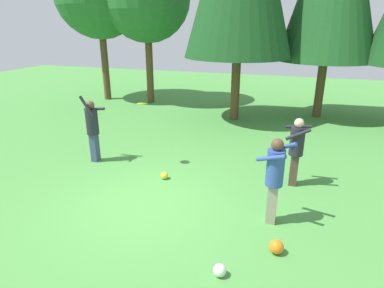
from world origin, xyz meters
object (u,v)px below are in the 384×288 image
object	(u,v)px
ball_orange	(276,247)
person_catcher	(296,146)
person_thrower	(92,126)
person_bystander	(275,174)
frisbee	(142,104)
ball_white	(220,270)
ball_yellow	(164,175)

from	to	relation	value
ball_orange	person_catcher	bearing A→B (deg)	86.17
person_thrower	person_bystander	size ratio (longest dim) A/B	1.10
person_catcher	ball_orange	world-z (taller)	person_catcher
person_thrower	ball_orange	size ratio (longest dim) A/B	7.73
person_thrower	person_catcher	xyz separation A→B (m)	(5.50, 0.18, -0.05)
frisbee	ball_orange	xyz separation A→B (m)	(3.80, -2.74, -1.66)
ball_orange	ball_white	distance (m)	1.17
person_thrower	frisbee	world-z (taller)	person_thrower
person_catcher	ball_orange	bearing A→B (deg)	85.37
person_thrower	ball_white	distance (m)	5.75
ball_orange	person_bystander	bearing A→B (deg)	100.87
ball_yellow	person_thrower	bearing A→B (deg)	168.01
person_bystander	ball_yellow	xyz separation A→B (m)	(-2.78, 1.15, -0.97)
person_thrower	person_bystander	bearing A→B (deg)	-22.71
person_thrower	person_catcher	size ratio (longest dim) A/B	1.15
person_catcher	ball_orange	distance (m)	2.94
ball_white	frisbee	bearing A→B (deg)	129.75
person_thrower	person_bystander	xyz separation A→B (m)	(5.13, -1.65, 0.00)
person_bystander	ball_white	world-z (taller)	person_bystander
frisbee	ball_white	world-z (taller)	frisbee
person_bystander	ball_white	size ratio (longest dim) A/B	8.48
person_thrower	frisbee	distance (m)	1.69
person_catcher	frisbee	xyz separation A→B (m)	(-3.98, -0.06, 0.77)
person_catcher	frisbee	world-z (taller)	frisbee
ball_yellow	ball_white	world-z (taller)	ball_white
ball_orange	ball_white	xyz separation A→B (m)	(-0.82, -0.84, -0.02)
ball_yellow	person_catcher	bearing A→B (deg)	12.22
person_catcher	frisbee	distance (m)	4.06
ball_orange	ball_white	size ratio (longest dim) A/B	1.20
person_bystander	ball_yellow	bearing A→B (deg)	3.74
frisbee	ball_orange	distance (m)	4.97
person_thrower	person_bystander	distance (m)	5.39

